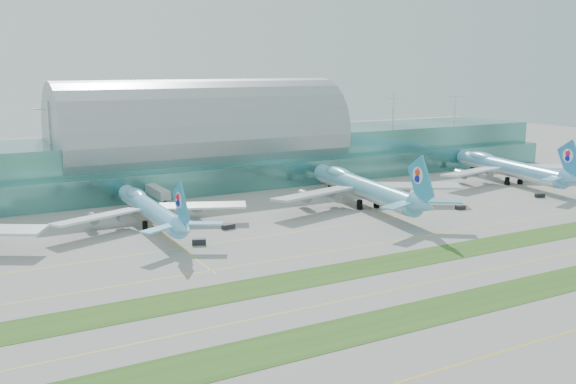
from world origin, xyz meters
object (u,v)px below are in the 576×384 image
airliner_d (507,167)px  terminal (203,150)px  airliner_b (150,208)px  airliner_c (362,186)px

airliner_d → terminal: bearing=162.0°
terminal → airliner_d: terminal is taller
terminal → airliner_d: (112.84, -60.56, -7.39)m
terminal → airliner_b: size_ratio=4.94×
terminal → airliner_c: bearing=-64.5°
terminal → airliner_b: 74.22m
airliner_b → airliner_c: airliner_c is taller
airliner_b → airliner_d: bearing=0.9°
airliner_b → airliner_c: 74.47m
airliner_d → airliner_c: bearing=-164.2°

